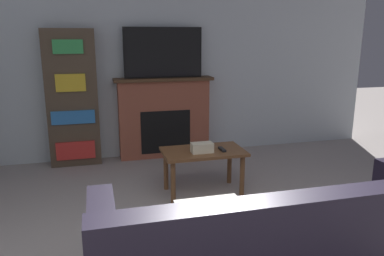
{
  "coord_description": "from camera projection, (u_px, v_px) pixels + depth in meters",
  "views": [
    {
      "loc": [
        -0.91,
        -1.31,
        1.6
      ],
      "look_at": [
        0.03,
        2.26,
        0.7
      ],
      "focal_mm": 35.0,
      "sensor_mm": 36.0,
      "label": 1
    }
  ],
  "objects": [
    {
      "name": "couch",
      "position": [
        286.0,
        255.0,
        2.31
      ],
      "size": [
        2.36,
        0.93,
        0.85
      ],
      "color": "black",
      "rests_on": "ground_plane"
    },
    {
      "name": "bookshelf",
      "position": [
        73.0,
        99.0,
        4.7
      ],
      "size": [
        0.62,
        0.29,
        1.71
      ],
      "color": "#4C3D2D",
      "rests_on": "ground_plane"
    },
    {
      "name": "tissue_box",
      "position": [
        202.0,
        148.0,
        3.78
      ],
      "size": [
        0.22,
        0.12,
        0.1
      ],
      "color": "beige",
      "rests_on": "coffee_table"
    },
    {
      "name": "remote_control",
      "position": [
        222.0,
        149.0,
        3.86
      ],
      "size": [
        0.04,
        0.15,
        0.02
      ],
      "color": "black",
      "rests_on": "coffee_table"
    },
    {
      "name": "wall_back",
      "position": [
        162.0,
        57.0,
        5.03
      ],
      "size": [
        6.21,
        0.06,
        2.7
      ],
      "color": "silver",
      "rests_on": "ground_plane"
    },
    {
      "name": "fireplace",
      "position": [
        164.0,
        117.0,
        5.08
      ],
      "size": [
        1.31,
        0.28,
        1.08
      ],
      "color": "brown",
      "rests_on": "ground_plane"
    },
    {
      "name": "tv",
      "position": [
        163.0,
        53.0,
        4.86
      ],
      "size": [
        1.03,
        0.03,
        0.65
      ],
      "color": "black",
      "rests_on": "fireplace"
    },
    {
      "name": "coffee_table",
      "position": [
        203.0,
        157.0,
        3.88
      ],
      "size": [
        0.84,
        0.49,
        0.47
      ],
      "color": "brown",
      "rests_on": "ground_plane"
    }
  ]
}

